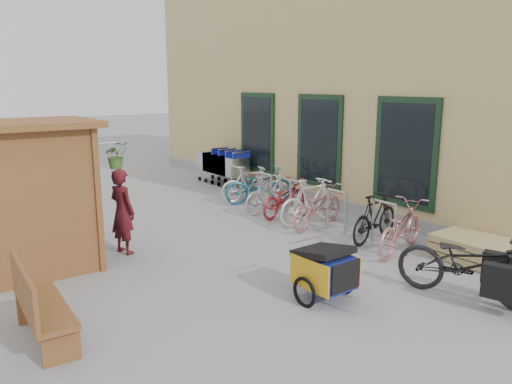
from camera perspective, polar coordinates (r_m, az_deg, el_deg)
ground at (r=8.03m, az=3.50°, el=-9.32°), size 80.00×80.00×0.00m
building at (r=15.23m, az=11.97°, el=14.10°), size 6.07×13.00×7.00m
kiosk at (r=8.45m, az=-25.39°, el=1.55°), size 2.49×1.65×2.40m
bike_rack at (r=11.05m, az=4.78°, el=-0.46°), size 0.05×5.35×0.86m
pallet_stack at (r=9.32m, az=23.73°, el=-5.89°), size 1.00×1.20×0.40m
bench at (r=6.37m, az=-23.72°, el=-11.61°), size 0.52×1.52×0.95m
shopping_carts at (r=14.77m, az=-3.90°, el=3.30°), size 0.62×2.07×1.10m
child_trailer at (r=7.04m, az=7.89°, el=-8.67°), size 0.82×1.38×0.81m
cargo_bike at (r=7.53m, az=23.45°, el=-7.66°), size 1.27×2.10×1.04m
person_kiosk at (r=9.05m, az=-15.03°, el=-2.16°), size 0.50×0.63×1.51m
bike_0 at (r=9.23m, az=16.19°, el=-3.88°), size 1.85×1.06×0.92m
bike_1 at (r=9.74m, az=13.46°, el=-2.84°), size 1.60×0.72×0.93m
bike_2 at (r=10.48m, az=6.99°, el=-1.60°), size 1.80×0.96×0.90m
bike_3 at (r=10.67m, az=6.30°, el=-1.06°), size 1.67×0.51×1.00m
bike_4 at (r=11.32m, az=3.27°, el=-0.66°), size 1.66×0.94×0.83m
bike_5 at (r=11.57m, az=1.53°, el=-0.22°), size 1.51×0.55×0.89m
bike_6 at (r=12.46m, az=0.30°, el=0.77°), size 1.85×1.12×0.92m
bike_7 at (r=12.63m, az=-0.69°, el=0.93°), size 1.58×0.81×0.92m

